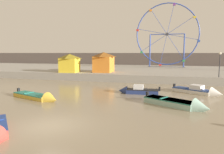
# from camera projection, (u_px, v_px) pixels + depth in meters

# --- Properties ---
(ground_plane) EXTENTS (240.00, 240.00, 0.00)m
(ground_plane) POSITION_uv_depth(u_px,v_px,m) (49.00, 126.00, 12.67)
(ground_plane) COLOR gray
(quay_promenade) EXTENTS (110.00, 25.78, 1.15)m
(quay_promenade) POSITION_uv_depth(u_px,v_px,m) (134.00, 71.00, 43.49)
(quay_promenade) COLOR gray
(quay_promenade) RESTS_ON ground_plane
(distant_town_skyline) EXTENTS (140.00, 3.00, 4.40)m
(distant_town_skyline) POSITION_uv_depth(u_px,v_px,m) (147.00, 60.00, 67.55)
(distant_town_skyline) COLOR #564C47
(distant_town_skyline) RESTS_ON ground_plane
(motorboat_navy_blue) EXTENTS (4.58, 1.32, 1.28)m
(motorboat_navy_blue) POSITION_uv_depth(u_px,v_px,m) (136.00, 91.00, 22.71)
(motorboat_navy_blue) COLOR navy
(motorboat_navy_blue) RESTS_ON ground_plane
(motorboat_seafoam) EXTENTS (5.51, 3.96, 1.37)m
(motorboat_seafoam) POSITION_uv_depth(u_px,v_px,m) (181.00, 104.00, 16.98)
(motorboat_seafoam) COLOR #93BCAD
(motorboat_seafoam) RESTS_ON ground_plane
(motorboat_mustard_yellow) EXTENTS (5.97, 3.13, 1.22)m
(motorboat_mustard_yellow) POSITION_uv_depth(u_px,v_px,m) (39.00, 97.00, 19.87)
(motorboat_mustard_yellow) COLOR gold
(motorboat_mustard_yellow) RESTS_ON ground_plane
(motorboat_white_red_stripe) EXTENTS (5.29, 3.94, 1.37)m
(motorboat_white_red_stripe) POSITION_uv_depth(u_px,v_px,m) (201.00, 91.00, 22.52)
(motorboat_white_red_stripe) COLOR silver
(motorboat_white_red_stripe) RESTS_ON ground_plane
(ferris_wheel_blue_frame) EXTENTS (14.19, 1.20, 14.62)m
(ferris_wheel_blue_frame) POSITION_uv_depth(u_px,v_px,m) (167.00, 35.00, 47.55)
(ferris_wheel_blue_frame) COLOR #334CA8
(ferris_wheel_blue_frame) RESTS_ON quay_promenade
(carnival_booth_orange_canopy) EXTENTS (3.36, 3.96, 3.42)m
(carnival_booth_orange_canopy) POSITION_uv_depth(u_px,v_px,m) (104.00, 62.00, 35.55)
(carnival_booth_orange_canopy) COLOR orange
(carnival_booth_orange_canopy) RESTS_ON quay_promenade
(carnival_booth_yellow_awning) EXTENTS (3.41, 3.17, 3.13)m
(carnival_booth_yellow_awning) POSITION_uv_depth(u_px,v_px,m) (69.00, 63.00, 35.15)
(carnival_booth_yellow_awning) COLOR yellow
(carnival_booth_yellow_awning) RESTS_ON quay_promenade
(promenade_lamp_near) EXTENTS (0.32, 0.32, 3.38)m
(promenade_lamp_near) POSITION_uv_depth(u_px,v_px,m) (220.00, 61.00, 27.93)
(promenade_lamp_near) COLOR #2D2D33
(promenade_lamp_near) RESTS_ON quay_promenade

